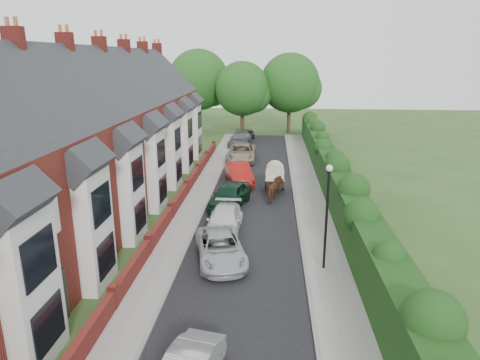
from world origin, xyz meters
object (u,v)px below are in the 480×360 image
Objects in this scene: car_black at (247,135)px; horse at (275,190)px; car_red at (239,173)px; horse_cart at (275,175)px; lamppost at (327,204)px; car_beige at (242,153)px; car_white at (224,221)px; car_green at (230,195)px; car_silver_b at (220,248)px; car_grey at (240,139)px.

horse reaches higher than car_black.
car_red is 3.61m from horse_cart.
car_beige is (-5.47, 21.85, -2.49)m from lamppost.
car_green is at bearing 92.04° from car_white.
horse_cart is at bearing 63.02° from car_silver_b.
car_grey is at bearing 101.99° from lamppost.
car_beige reaches higher than car_red.
car_black is (-0.45, 18.30, -0.16)m from car_red.
car_black is (-0.59, 31.92, -0.04)m from car_silver_b.
horse reaches higher than car_red.
car_grey is 17.40m from horse_cart.
car_beige is at bearing 107.95° from horse_cart.
car_black is at bearing 104.41° from car_green.
car_silver_b is at bearing -81.74° from car_black.
car_black is (-0.12, 10.66, -0.17)m from car_beige.
car_black is at bearing -69.70° from horse.
car_black is at bearing 99.76° from lamppost.
car_silver_b is 13.62m from car_red.
car_white is 0.96× the size of car_red.
car_black is at bearing 85.46° from car_grey.
horse_cart is (3.86, -16.95, 0.55)m from car_grey.
car_green reaches higher than car_black.
lamppost is 0.89× the size of car_beige.
car_beige is at bearing 91.59° from car_white.
car_white reaches higher than car_black.
lamppost is at bearing -79.21° from horse_cart.
car_beige is (-0.47, 21.26, 0.13)m from car_silver_b.
car_green is at bearing 121.71° from lamppost.
car_white is at bearing 79.70° from car_silver_b.
car_green reaches higher than car_silver_b.
car_green is 2.36× the size of horse.
horse reaches higher than car_grey.
car_grey is (-6.16, 29.00, -2.52)m from lamppost.
horse_cart is at bearing -77.98° from horse.
car_silver_b is at bearing 85.81° from horse.
lamppost is 10.41m from car_green.
lamppost reaches higher than car_silver_b.
horse_cart is at bearing -73.66° from car_black.
car_red is at bearing 142.86° from horse_cart.
horse is (3.17, -11.96, 0.04)m from car_beige.
car_white is at bearing 141.20° from lamppost.
car_silver_b is at bearing -103.17° from car_red.
car_silver_b is 1.04× the size of car_white.
lamppost reaches higher than horse.
car_silver_b is 1.52× the size of horse_cart.
horse_cart is (3.29, -20.46, 0.68)m from car_black.
car_beige is 10.32m from horse_cart.
car_black is at bearing 77.64° from car_red.
car_white is 0.81× the size of car_beige.
car_silver_b is 0.84× the size of car_beige.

